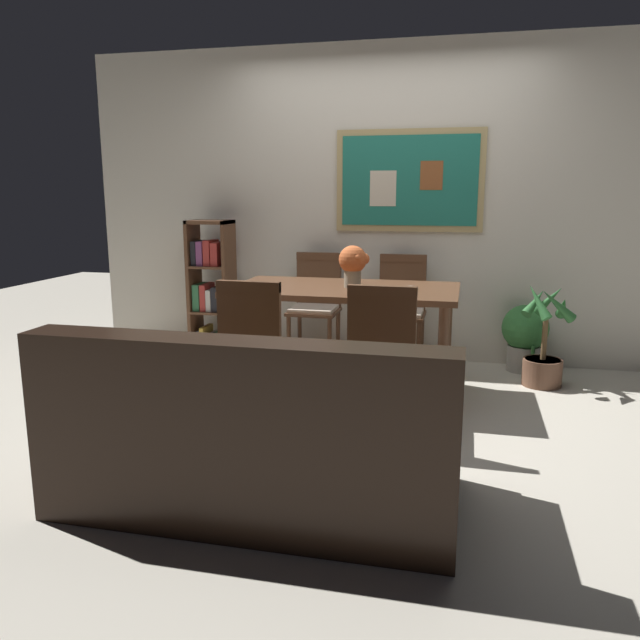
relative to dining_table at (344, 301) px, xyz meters
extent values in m
plane|color=beige|center=(0.14, -0.40, -0.66)|extent=(12.00, 12.00, 0.00)
cube|color=silver|center=(0.14, 1.07, 0.64)|extent=(5.20, 0.10, 2.60)
cube|color=tan|center=(0.34, 1.01, 0.84)|extent=(1.20, 0.02, 0.82)
cube|color=#1E7260|center=(0.34, 0.99, 0.84)|extent=(1.10, 0.01, 0.72)
cube|color=beige|center=(0.13, 0.99, 0.78)|extent=(0.22, 0.00, 0.29)
cube|color=brown|center=(0.52, 0.99, 0.88)|extent=(0.18, 0.00, 0.23)
cube|color=brown|center=(0.00, 0.00, 0.08)|extent=(1.57, 0.87, 0.04)
cylinder|color=brown|center=(-0.71, -0.36, -0.30)|extent=(0.07, 0.07, 0.72)
cylinder|color=brown|center=(0.71, -0.36, -0.30)|extent=(0.07, 0.07, 0.72)
cylinder|color=brown|center=(-0.71, 0.36, -0.30)|extent=(0.07, 0.07, 0.72)
cylinder|color=brown|center=(0.71, 0.36, -0.30)|extent=(0.07, 0.07, 0.72)
cube|color=brown|center=(-0.39, 0.69, -0.22)|extent=(0.40, 0.40, 0.03)
cube|color=beige|center=(-0.39, 0.69, -0.20)|extent=(0.36, 0.36, 0.03)
cylinder|color=brown|center=(-0.22, 0.86, -0.45)|extent=(0.04, 0.04, 0.42)
cylinder|color=brown|center=(-0.56, 0.86, -0.45)|extent=(0.04, 0.04, 0.42)
cylinder|color=brown|center=(-0.22, 0.52, -0.45)|extent=(0.04, 0.04, 0.42)
cylinder|color=brown|center=(-0.56, 0.52, -0.45)|extent=(0.04, 0.04, 0.42)
cube|color=brown|center=(-0.39, 0.87, 0.02)|extent=(0.38, 0.04, 0.46)
cube|color=brown|center=(-0.39, 0.87, 0.22)|extent=(0.38, 0.05, 0.06)
cube|color=brown|center=(0.38, -0.70, -0.22)|extent=(0.40, 0.40, 0.03)
cube|color=beige|center=(0.38, -0.70, -0.20)|extent=(0.36, 0.36, 0.03)
cylinder|color=brown|center=(0.21, -0.87, -0.45)|extent=(0.04, 0.04, 0.42)
cylinder|color=brown|center=(0.55, -0.87, -0.45)|extent=(0.04, 0.04, 0.42)
cylinder|color=brown|center=(0.21, -0.53, -0.45)|extent=(0.04, 0.04, 0.42)
cylinder|color=brown|center=(0.55, -0.53, -0.45)|extent=(0.04, 0.04, 0.42)
cube|color=brown|center=(0.38, -0.88, 0.02)|extent=(0.38, 0.04, 0.46)
cube|color=brown|center=(0.38, -0.88, 0.22)|extent=(0.38, 0.05, 0.06)
cube|color=brown|center=(0.32, 0.70, -0.22)|extent=(0.40, 0.40, 0.03)
cube|color=beige|center=(0.32, 0.70, -0.20)|extent=(0.36, 0.36, 0.03)
cylinder|color=brown|center=(0.49, 0.87, -0.45)|extent=(0.04, 0.04, 0.42)
cylinder|color=brown|center=(0.15, 0.87, -0.45)|extent=(0.04, 0.04, 0.42)
cylinder|color=brown|center=(0.49, 0.53, -0.45)|extent=(0.04, 0.04, 0.42)
cylinder|color=brown|center=(0.15, 0.53, -0.45)|extent=(0.04, 0.04, 0.42)
cube|color=brown|center=(0.32, 0.88, 0.02)|extent=(0.38, 0.04, 0.46)
cube|color=brown|center=(0.32, 0.88, 0.22)|extent=(0.38, 0.05, 0.06)
cube|color=brown|center=(-0.39, -0.70, -0.22)|extent=(0.40, 0.40, 0.03)
cube|color=beige|center=(-0.39, -0.70, -0.20)|extent=(0.36, 0.36, 0.03)
cylinder|color=brown|center=(-0.56, -0.87, -0.45)|extent=(0.04, 0.04, 0.42)
cylinder|color=brown|center=(-0.22, -0.87, -0.45)|extent=(0.04, 0.04, 0.42)
cylinder|color=brown|center=(-0.56, -0.53, -0.45)|extent=(0.04, 0.04, 0.42)
cylinder|color=brown|center=(-0.22, -0.53, -0.45)|extent=(0.04, 0.04, 0.42)
cube|color=brown|center=(-0.39, -0.88, 0.02)|extent=(0.38, 0.04, 0.46)
cube|color=brown|center=(-0.39, -0.88, 0.22)|extent=(0.38, 0.05, 0.06)
cube|color=black|center=(-0.06, -1.67, -0.46)|extent=(1.80, 0.84, 0.40)
cube|color=black|center=(-0.06, -1.99, -0.04)|extent=(1.80, 0.20, 0.44)
cube|color=black|center=(-0.87, -1.67, -0.15)|extent=(0.18, 0.80, 0.22)
cube|color=black|center=(0.75, -1.67, -0.15)|extent=(0.18, 0.80, 0.22)
cube|color=#B78C33|center=(-0.51, -1.85, -0.10)|extent=(0.32, 0.16, 0.33)
cube|color=#B78C33|center=(-0.06, -1.85, -0.10)|extent=(0.32, 0.16, 0.33)
cube|color=brown|center=(-1.48, 0.75, -0.07)|extent=(0.03, 0.28, 1.17)
cube|color=brown|center=(-1.15, 0.75, -0.07)|extent=(0.03, 0.28, 1.17)
cube|color=brown|center=(-1.31, 0.75, -0.65)|extent=(0.36, 0.28, 0.03)
cube|color=brown|center=(-1.31, 0.75, 0.50)|extent=(0.36, 0.28, 0.03)
cube|color=brown|center=(-1.31, 0.75, -0.27)|extent=(0.30, 0.28, 0.02)
cube|color=brown|center=(-1.31, 0.75, 0.12)|extent=(0.30, 0.28, 0.02)
cube|color=#2D4C8C|center=(-1.43, 0.75, -0.54)|extent=(0.04, 0.22, 0.18)
cube|color=gold|center=(-1.38, 0.75, -0.52)|extent=(0.04, 0.22, 0.23)
cube|color=#595960|center=(-1.33, 0.75, -0.55)|extent=(0.04, 0.22, 0.16)
cube|color=#337247|center=(-1.29, 0.75, -0.55)|extent=(0.05, 0.22, 0.17)
cube|color=#337247|center=(-1.42, 0.75, -0.15)|extent=(0.06, 0.22, 0.23)
cube|color=#B2332D|center=(-1.36, 0.75, -0.15)|extent=(0.05, 0.22, 0.23)
cube|color=beige|center=(-1.31, 0.75, -0.17)|extent=(0.04, 0.22, 0.19)
cube|color=black|center=(-1.25, 0.75, -0.15)|extent=(0.05, 0.22, 0.21)
cube|color=#7F3F72|center=(-1.20, 0.75, -0.17)|extent=(0.05, 0.22, 0.17)
cube|color=black|center=(-1.43, 0.75, 0.23)|extent=(0.04, 0.22, 0.21)
cube|color=#7F3F72|center=(-1.37, 0.75, 0.23)|extent=(0.06, 0.22, 0.21)
cube|color=#B2332D|center=(-1.31, 0.75, 0.24)|extent=(0.06, 0.22, 0.21)
cube|color=#B2332D|center=(-1.24, 0.75, 0.23)|extent=(0.06, 0.22, 0.20)
cylinder|color=#B2ADA3|center=(1.30, 0.85, -0.56)|extent=(0.26, 0.26, 0.20)
cylinder|color=#332319|center=(1.30, 0.85, -0.47)|extent=(0.23, 0.23, 0.02)
sphere|color=#387F3D|center=(1.30, 0.85, -0.31)|extent=(0.37, 0.37, 0.37)
cylinder|color=#387F3D|center=(1.36, 0.71, -0.52)|extent=(0.03, 0.03, 0.21)
cylinder|color=#387F3D|center=(1.43, 0.94, -0.57)|extent=(0.03, 0.03, 0.31)
cylinder|color=brown|center=(1.41, 0.47, -0.56)|extent=(0.29, 0.29, 0.20)
cylinder|color=#332319|center=(1.41, 0.47, -0.47)|extent=(0.26, 0.26, 0.02)
cylinder|color=brown|center=(1.41, 0.47, -0.30)|extent=(0.04, 0.04, 0.33)
cone|color=#2D6B33|center=(1.51, 0.47, -0.06)|extent=(0.09, 0.23, 0.20)
cone|color=#2D6B33|center=(1.43, 0.57, -0.03)|extent=(0.24, 0.13, 0.25)
cone|color=#2D6B33|center=(1.33, 0.55, -0.05)|extent=(0.22, 0.22, 0.22)
cone|color=#2D6B33|center=(1.34, 0.40, -0.02)|extent=(0.22, 0.22, 0.27)
cone|color=#2D6B33|center=(1.46, 0.34, -0.03)|extent=(0.30, 0.18, 0.27)
cylinder|color=tan|center=(0.06, 0.00, 0.16)|extent=(0.12, 0.12, 0.13)
sphere|color=#D86633|center=(0.06, 0.00, 0.29)|extent=(0.19, 0.19, 0.19)
sphere|color=pink|center=(0.02, 0.07, 0.28)|extent=(0.06, 0.06, 0.06)
sphere|color=#D86633|center=(0.10, -0.06, 0.31)|extent=(0.05, 0.05, 0.05)
sphere|color=#D86633|center=(0.13, 0.03, 0.30)|extent=(0.08, 0.08, 0.08)
cube|color=black|center=(0.43, -0.03, 0.11)|extent=(0.15, 0.14, 0.02)
cube|color=gray|center=(0.43, -0.03, 0.12)|extent=(0.10, 0.09, 0.00)
camera|label=1|loc=(0.83, -4.25, 0.75)|focal=35.12mm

